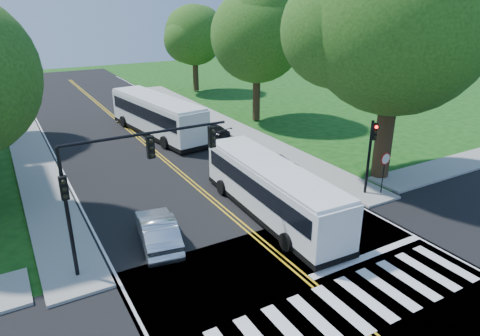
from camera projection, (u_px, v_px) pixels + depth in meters
ground at (333, 301)px, 16.43m from camera, size 140.00×140.00×0.00m
road at (165, 160)px, 30.94m from camera, size 14.00×96.00×0.01m
cross_road at (333, 301)px, 16.43m from camera, size 60.00×12.00×0.01m
center_line at (147, 145)px, 34.17m from camera, size 0.36×70.00×0.01m
edge_line_w at (57, 160)px, 31.00m from camera, size 0.12×70.00×0.01m
edge_line_e at (223, 133)px, 37.33m from camera, size 0.12×70.00×0.01m
crosswalk at (342, 309)px, 16.02m from camera, size 12.60×3.00×0.01m
stop_bar at (368, 256)px, 19.34m from camera, size 6.60×0.40×0.01m
sidewalk_nw at (30, 151)px, 32.70m from camera, size 2.60×40.00×0.15m
sidewalk_ne at (222, 122)px, 40.43m from camera, size 2.60×40.00×0.15m
sidewalk_xe at (479, 158)px, 31.19m from camera, size 20.00×2.60×0.15m
tree_ne_big at (399, 22)px, 24.49m from camera, size 10.80×10.80×14.91m
tree_east_mid at (257, 36)px, 38.27m from camera, size 8.40×8.40×11.93m
tree_east_far at (194, 35)px, 52.00m from camera, size 7.20×7.20×10.34m
signal_nw at (124, 170)px, 17.29m from camera, size 7.15×0.46×5.66m
signal_ne at (371, 148)px, 24.36m from camera, size 0.30×0.46×4.40m
stop_sign at (385, 163)px, 24.70m from camera, size 0.76×0.08×2.53m
bus_lead at (271, 189)px, 22.51m from camera, size 3.06×11.21×2.87m
bus_follow at (157, 115)px, 36.33m from camera, size 4.33×12.72×3.23m
hatchback at (158, 231)px, 19.98m from camera, size 2.33×4.74×1.50m
suv at (273, 163)px, 28.62m from camera, size 2.37×4.59×1.24m
dark_sedan at (208, 131)px, 35.68m from camera, size 2.83×4.52×1.22m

